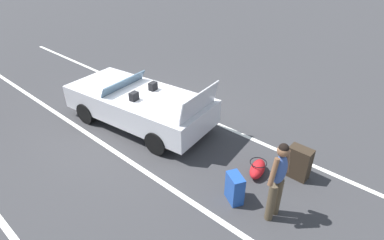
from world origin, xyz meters
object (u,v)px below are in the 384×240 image
(suitcase_large_black, at_px, (299,163))
(duffel_bag, at_px, (258,169))
(suitcase_medium_bright, at_px, (235,188))
(traveler_person, at_px, (278,178))
(convertible_car, at_px, (134,103))

(suitcase_large_black, distance_m, duffel_bag, 0.88)
(suitcase_medium_bright, bearing_deg, duffel_bag, -146.99)
(suitcase_large_black, relative_size, traveler_person, 0.45)
(duffel_bag, bearing_deg, suitcase_large_black, -142.39)
(convertible_car, bearing_deg, suitcase_medium_bright, 162.79)
(convertible_car, height_order, suitcase_medium_bright, convertible_car)
(convertible_car, relative_size, suitcase_large_black, 5.84)
(suitcase_large_black, height_order, duffel_bag, suitcase_large_black)
(convertible_car, height_order, traveler_person, traveler_person)
(suitcase_large_black, relative_size, duffel_bag, 1.06)
(suitcase_medium_bright, height_order, duffel_bag, suitcase_medium_bright)
(suitcase_large_black, bearing_deg, convertible_car, 100.68)
(suitcase_large_black, distance_m, suitcase_medium_bright, 1.62)
(suitcase_medium_bright, distance_m, traveler_person, 0.99)
(convertible_car, height_order, suitcase_large_black, convertible_car)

